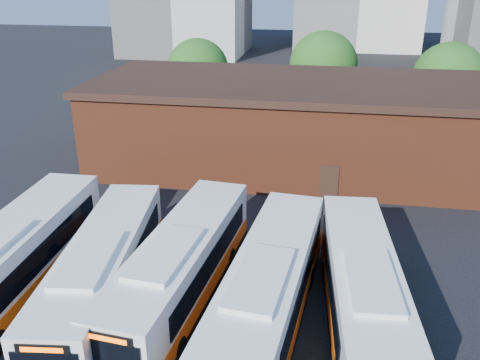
% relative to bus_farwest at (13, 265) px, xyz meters
% --- Properties ---
extents(ground, '(220.00, 220.00, 0.00)m').
position_rel_bus_farwest_xyz_m(ground, '(10.72, -1.07, -1.65)').
color(ground, black).
extents(bus_farwest, '(3.05, 13.44, 3.64)m').
position_rel_bus_farwest_xyz_m(bus_farwest, '(0.00, 0.00, 0.00)').
color(bus_farwest, white).
rests_on(bus_farwest, ground).
extents(bus_west, '(4.09, 12.82, 3.44)m').
position_rel_bus_farwest_xyz_m(bus_west, '(4.27, 0.00, -0.09)').
color(bus_west, white).
rests_on(bus_west, ground).
extents(bus_midwest, '(3.88, 13.03, 3.50)m').
position_rel_bus_farwest_xyz_m(bus_midwest, '(7.45, 0.88, -0.06)').
color(bus_midwest, white).
rests_on(bus_midwest, ground).
extents(bus_mideast, '(3.96, 13.21, 3.55)m').
position_rel_bus_farwest_xyz_m(bus_mideast, '(11.42, -0.25, -0.04)').
color(bus_mideast, white).
rests_on(bus_mideast, ground).
extents(bus_east, '(3.51, 12.74, 3.43)m').
position_rel_bus_farwest_xyz_m(bus_east, '(15.16, 0.42, -0.10)').
color(bus_east, white).
rests_on(bus_east, ground).
extents(depot_building, '(28.60, 12.60, 6.40)m').
position_rel_bus_farwest_xyz_m(depot_building, '(10.72, 18.93, 1.60)').
color(depot_building, brown).
rests_on(depot_building, ground).
extents(tree_west, '(6.00, 6.00, 7.65)m').
position_rel_bus_farwest_xyz_m(tree_west, '(0.72, 30.93, 2.99)').
color(tree_west, '#382314').
rests_on(tree_west, ground).
extents(tree_mid, '(6.56, 6.56, 8.36)m').
position_rel_bus_farwest_xyz_m(tree_mid, '(12.72, 32.93, 3.43)').
color(tree_mid, '#382314').
rests_on(tree_mid, ground).
extents(tree_east, '(6.24, 6.24, 7.96)m').
position_rel_bus_farwest_xyz_m(tree_east, '(23.72, 29.93, 3.18)').
color(tree_east, '#382314').
rests_on(tree_east, ground).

